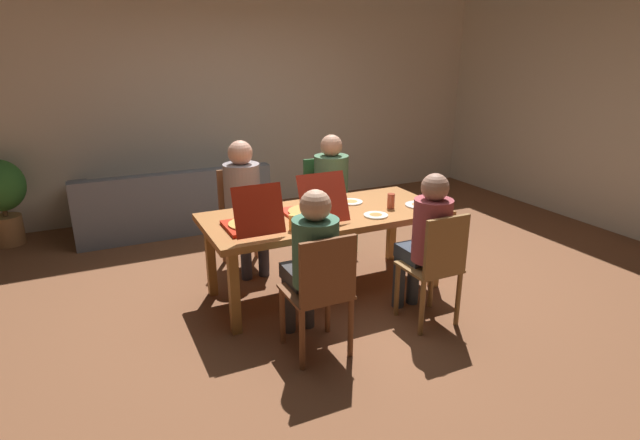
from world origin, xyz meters
TOP-DOWN VIEW (x-y plane):
  - ground_plane at (0.00, 0.00)m, footprint 20.00×20.00m
  - back_wall at (0.00, 2.87)m, footprint 7.51×0.12m
  - side_wall_right at (3.75, 0.86)m, footprint 0.12×4.88m
  - dining_table at (0.00, 0.00)m, footprint 2.04×0.91m
  - chair_0 at (0.49, 0.95)m, footprint 0.45×0.44m
  - person_0 at (0.49, 0.81)m, footprint 0.35×0.50m
  - chair_1 at (0.49, -0.89)m, footprint 0.39×0.38m
  - person_1 at (0.49, -0.75)m, footprint 0.29×0.47m
  - chair_2 at (-0.47, -0.89)m, footprint 0.42×0.41m
  - person_2 at (-0.47, -0.74)m, footprint 0.32×0.52m
  - chair_3 at (-0.47, 0.90)m, footprint 0.40×0.38m
  - person_3 at (-0.47, 0.77)m, footprint 0.34×0.52m
  - pizza_box_0 at (-0.69, -0.13)m, footprint 0.37×0.48m
  - pizza_box_1 at (-0.14, -0.04)m, footprint 0.40×0.55m
  - plate_0 at (0.83, -0.18)m, footprint 0.24×0.24m
  - plate_1 at (0.34, -0.26)m, footprint 0.20×0.20m
  - plate_2 at (0.34, 0.16)m, footprint 0.21×0.21m
  - drinking_glass_0 at (0.56, -0.14)m, footprint 0.06×0.06m
  - drinking_glass_1 at (-0.41, -0.28)m, footprint 0.06×0.06m
  - couch at (-0.89, 2.24)m, footprint 2.17×0.81m
  - potted_plant at (-2.61, 2.48)m, footprint 0.50×0.50m

SIDE VIEW (x-z plane):
  - ground_plane at x=0.00m, z-range 0.00..0.00m
  - couch at x=-0.89m, z-range -0.09..0.64m
  - chair_3 at x=-0.47m, z-range 0.02..0.96m
  - chair_2 at x=-0.47m, z-range 0.05..0.95m
  - chair_1 at x=0.49m, z-range 0.05..0.95m
  - chair_0 at x=0.49m, z-range 0.04..0.99m
  - potted_plant at x=-2.61m, z-range 0.11..1.04m
  - dining_table at x=0.00m, z-range 0.29..1.01m
  - person_2 at x=-0.47m, z-range 0.10..1.28m
  - person_1 at x=0.49m, z-range 0.10..1.28m
  - person_0 at x=0.49m, z-range 0.11..1.33m
  - person_3 at x=-0.47m, z-range 0.11..1.35m
  - plate_0 at x=0.83m, z-range 0.72..0.75m
  - plate_1 at x=0.34m, z-range 0.72..0.75m
  - plate_2 at x=0.34m, z-range 0.72..0.75m
  - pizza_box_0 at x=-0.69m, z-range 0.58..0.97m
  - pizza_box_1 at x=-0.14m, z-range 0.58..0.98m
  - drinking_glass_1 at x=-0.41m, z-range 0.72..0.84m
  - drinking_glass_0 at x=0.56m, z-range 0.72..0.85m
  - back_wall at x=0.00m, z-range 0.00..2.94m
  - side_wall_right at x=3.75m, z-range 0.00..2.94m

